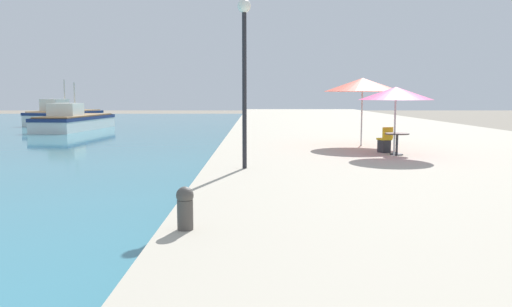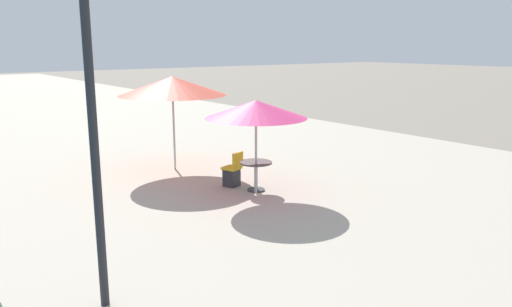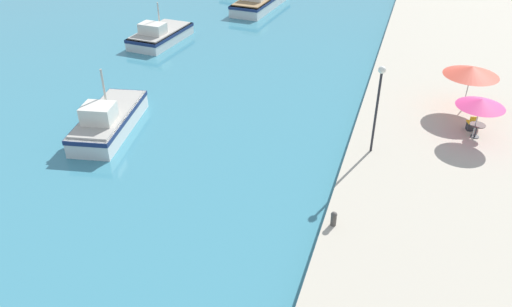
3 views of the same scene
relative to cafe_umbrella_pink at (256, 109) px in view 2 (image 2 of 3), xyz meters
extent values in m
cube|color=#BCB29E|center=(1.89, 13.04, -2.43)|extent=(16.00, 90.00, 0.71)
cylinder|color=#B7B7B7|center=(0.00, 0.00, -1.07)|extent=(0.06, 0.06, 2.01)
cone|color=#E5387A|center=(0.00, 0.00, 0.00)|extent=(2.45, 2.45, 0.43)
cylinder|color=#B7B7B7|center=(-0.40, 3.37, -0.91)|extent=(0.06, 0.06, 2.31)
cone|color=#E04C38|center=(-0.40, 3.37, 0.36)|extent=(3.06, 3.06, 0.54)
cylinder|color=#333338|center=(0.14, 0.18, -2.05)|extent=(0.44, 0.44, 0.04)
cylinder|color=#333338|center=(0.14, 0.18, -1.72)|extent=(0.08, 0.08, 0.70)
cylinder|color=#4C4742|center=(0.14, 0.18, -1.35)|extent=(0.80, 0.80, 0.04)
cube|color=#2D2D33|center=(-0.11, 0.89, -1.85)|extent=(0.43, 0.43, 0.45)
cube|color=gold|center=(-0.11, 0.89, -1.59)|extent=(0.51, 0.51, 0.06)
cube|color=gold|center=(-0.04, 0.70, -1.36)|extent=(0.40, 0.19, 0.40)
cylinder|color=#232328|center=(-4.95, -2.96, 0.03)|extent=(0.12, 0.12, 4.20)
camera|label=1|loc=(-4.64, -16.62, -0.07)|focal=35.00mm
camera|label=2|loc=(-7.17, -9.32, 1.50)|focal=35.00mm
camera|label=3|loc=(-3.80, -25.31, 11.17)|focal=35.00mm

